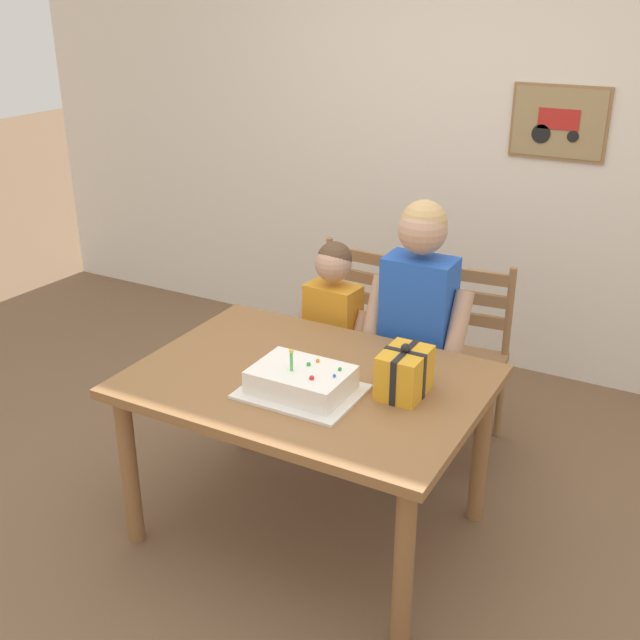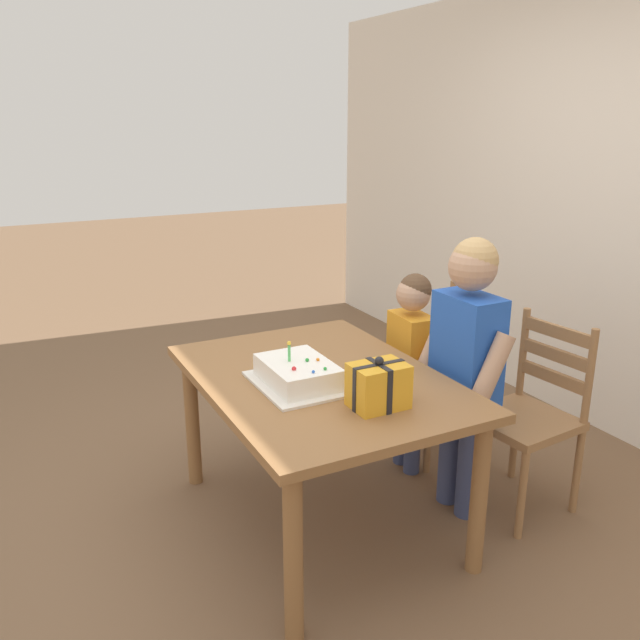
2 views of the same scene
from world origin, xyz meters
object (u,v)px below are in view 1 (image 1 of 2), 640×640
object	(u,v)px
dining_table	(308,398)
child_older	(418,314)
gift_box_red_large	(404,373)
chair_right	(460,360)
child_younger	(333,327)
birthday_cake	(301,382)
chair_left	(346,334)

from	to	relation	value
dining_table	child_older	distance (m)	0.69
gift_box_red_large	chair_right	xyz separation A→B (m)	(-0.07, 0.89, -0.35)
chair_right	child_older	size ratio (longest dim) A/B	0.70
chair_right	child_younger	xyz separation A→B (m)	(-0.54, -0.31, 0.18)
birthday_cake	child_younger	size ratio (longest dim) A/B	0.41
gift_box_red_large	chair_left	distance (m)	1.18
gift_box_red_large	chair_right	size ratio (longest dim) A/B	0.24
gift_box_red_large	child_younger	distance (m)	0.86
dining_table	birthday_cake	world-z (taller)	birthday_cake
gift_box_red_large	chair_left	size ratio (longest dim) A/B	0.24
dining_table	chair_right	distance (m)	1.01
gift_box_red_large	chair_left	world-z (taller)	gift_box_red_large
birthday_cake	chair_right	world-z (taller)	same
dining_table	chair_right	xyz separation A→B (m)	(0.31, 0.95, -0.17)
gift_box_red_large	chair_left	bearing A→B (deg)	127.98
dining_table	chair_right	world-z (taller)	chair_right
chair_left	dining_table	bearing A→B (deg)	-71.78
birthday_cake	chair_left	distance (m)	1.17
dining_table	birthday_cake	distance (m)	0.19
birthday_cake	child_younger	distance (m)	0.82
birthday_cake	child_younger	bearing A→B (deg)	109.44
birthday_cake	gift_box_red_large	xyz separation A→B (m)	(0.34, 0.18, 0.04)
chair_left	child_younger	bearing A→B (deg)	-74.74
child_older	child_younger	xyz separation A→B (m)	(-0.43, 0.00, -0.15)
chair_left	child_older	bearing A→B (deg)	-31.15
gift_box_red_large	child_older	world-z (taller)	child_older
gift_box_red_large	child_younger	size ratio (longest dim) A/B	0.21
gift_box_red_large	chair_right	distance (m)	0.96
birthday_cake	chair_left	bearing A→B (deg)	108.26
chair_right	child_older	xyz separation A→B (m)	(-0.11, -0.31, 0.33)
child_older	chair_right	bearing A→B (deg)	70.44
dining_table	chair_right	bearing A→B (deg)	71.88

